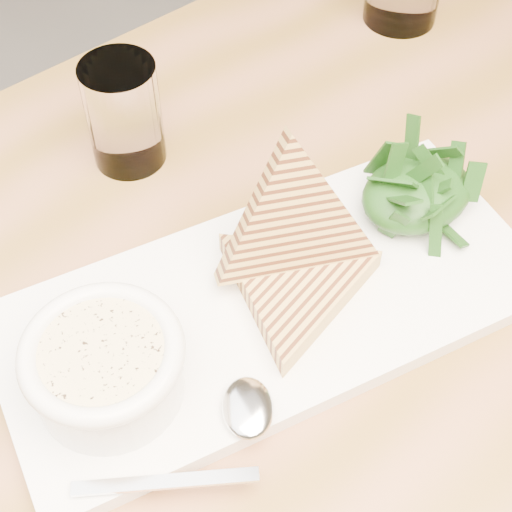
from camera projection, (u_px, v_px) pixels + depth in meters
table_top at (423, 295)px, 0.66m from camera, size 1.37×0.96×0.04m
table_leg_br at (484, 105)px, 1.37m from camera, size 0.06×0.06×0.70m
platter at (271, 305)px, 0.62m from camera, size 0.45×0.26×0.02m
soup_bowl at (107, 373)px, 0.55m from camera, size 0.11×0.11×0.04m
soup at (102, 353)px, 0.53m from camera, size 0.09×0.09×0.01m
bowl_rim at (101, 352)px, 0.53m from camera, size 0.11×0.11×0.01m
sandwich_flat at (294, 287)px, 0.61m from camera, size 0.19×0.19×0.02m
sandwich_lean at (295, 223)px, 0.60m from camera, size 0.19×0.18×0.17m
salad_base at (417, 193)px, 0.66m from camera, size 0.10×0.08×0.04m
arugula_pile at (418, 187)px, 0.65m from camera, size 0.11×0.10×0.05m
spoon_bowl at (248, 408)px, 0.55m from camera, size 0.06×0.06×0.01m
spoon_handle at (166, 482)px, 0.52m from camera, size 0.11×0.07×0.00m
glass_near at (124, 114)px, 0.70m from camera, size 0.07×0.07×0.10m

